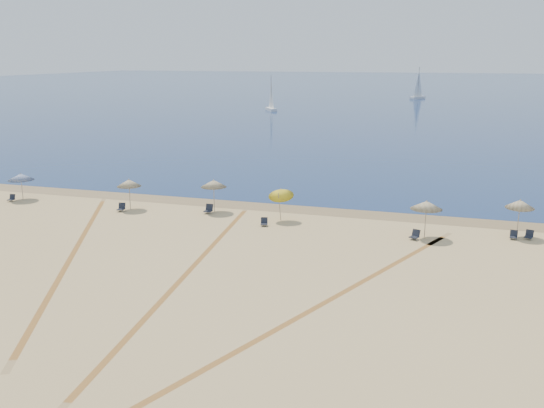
{
  "coord_description": "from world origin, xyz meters",
  "views": [
    {
      "loc": [
        11.92,
        -20.17,
        11.97
      ],
      "look_at": [
        0.0,
        20.0,
        1.3
      ],
      "focal_mm": 38.56,
      "sensor_mm": 36.0,
      "label": 1
    }
  ],
  "objects": [
    {
      "name": "ground",
      "position": [
        0.0,
        0.0,
        0.0
      ],
      "size": [
        160.0,
        160.0,
        0.0
      ],
      "primitive_type": "plane",
      "color": "tan",
      "rests_on": "ground"
    },
    {
      "name": "ocean",
      "position": [
        0.0,
        225.0,
        0.01
      ],
      "size": [
        500.0,
        500.0,
        0.0
      ],
      "primitive_type": "plane",
      "color": "#0C2151",
      "rests_on": "ground"
    },
    {
      "name": "wet_sand",
      "position": [
        0.0,
        24.0,
        0.0
      ],
      "size": [
        500.0,
        500.0,
        0.0
      ],
      "primitive_type": "plane",
      "color": "olive",
      "rests_on": "ground"
    },
    {
      "name": "umbrella_0",
      "position": [
        -22.4,
        20.35,
        1.97
      ],
      "size": [
        2.18,
        2.18,
        2.31
      ],
      "color": "gray",
      "rests_on": "ground"
    },
    {
      "name": "umbrella_1",
      "position": [
        -11.92,
        20.12,
        2.14
      ],
      "size": [
        1.92,
        1.92,
        2.48
      ],
      "color": "gray",
      "rests_on": "ground"
    },
    {
      "name": "umbrella_2",
      "position": [
        -5.16,
        21.33,
        2.26
      ],
      "size": [
        2.03,
        2.03,
        2.6
      ],
      "color": "gray",
      "rests_on": "ground"
    },
    {
      "name": "umbrella_3",
      "position": [
        0.6,
        20.29,
        2.15
      ],
      "size": [
        1.89,
        1.96,
        2.72
      ],
      "color": "gray",
      "rests_on": "ground"
    },
    {
      "name": "umbrella_4",
      "position": [
        11.08,
        19.04,
        2.26
      ],
      "size": [
        2.13,
        2.13,
        2.6
      ],
      "color": "gray",
      "rests_on": "ground"
    },
    {
      "name": "umbrella_5",
      "position": [
        17.11,
        21.04,
        2.28
      ],
      "size": [
        1.9,
        1.91,
        2.63
      ],
      "color": "gray",
      "rests_on": "ground"
    },
    {
      "name": "chair_0",
      "position": [
        -22.88,
        19.55,
        0.26
      ],
      "size": [
        0.55,
        0.63,
        0.59
      ],
      "rotation": [
        0.0,
        0.0,
        0.12
      ],
      "color": "black",
      "rests_on": "ground"
    },
    {
      "name": "chair_1",
      "position": [
        -12.26,
        19.32,
        0.29
      ],
      "size": [
        0.63,
        0.71,
        0.65
      ],
      "rotation": [
        0.0,
        0.0,
        0.16
      ],
      "color": "black",
      "rests_on": "ground"
    },
    {
      "name": "chair_2",
      "position": [
        -5.39,
        20.74,
        0.31
      ],
      "size": [
        0.59,
        0.69,
        0.7
      ],
      "rotation": [
        0.0,
        0.0,
        -0.01
      ],
      "color": "black",
      "rests_on": "ground"
    },
    {
      "name": "chair_3",
      "position": [
        -0.19,
        18.63,
        0.26
      ],
      "size": [
        0.62,
        0.68,
        0.59
      ],
      "rotation": [
        0.0,
        0.0,
        0.27
      ],
      "color": "black",
      "rests_on": "ground"
    },
    {
      "name": "chair_4",
      "position": [
        10.49,
        18.43,
        0.29
      ],
      "size": [
        0.74,
        0.79,
        0.65
      ],
      "rotation": [
        0.0,
        0.0,
        -0.4
      ],
      "color": "black",
      "rests_on": "ground"
    },
    {
      "name": "chair_5",
      "position": [
        16.85,
        20.38,
        0.26
      ],
      "size": [
        0.55,
        0.63,
        0.59
      ],
      "rotation": [
        0.0,
        0.0,
        -0.13
      ],
      "color": "black",
      "rests_on": "ground"
    },
    {
      "name": "chair_6",
      "position": [
        17.83,
        20.68,
        0.27
      ],
      "size": [
        0.68,
        0.73,
        0.61
      ],
      "rotation": [
        0.0,
        0.0,
        -0.36
      ],
      "color": "black",
      "rests_on": "ground"
    },
    {
      "name": "sailboat_1",
      "position": [
        -25.9,
        106.67,
        2.33
      ],
      "size": [
        3.89,
        5.08,
        7.72
      ],
      "rotation": [
        0.0,
        0.0,
        0.57
      ],
      "color": "white",
      "rests_on": "ocean"
    },
    {
      "name": "sailboat_2",
      "position": [
        3.78,
        153.61,
        2.69
      ],
      "size": [
        4.17,
        5.97,
        8.88
      ],
      "rotation": [
        0.0,
        0.0,
        -0.5
      ],
      "color": "white",
      "rests_on": "ocean"
    },
    {
      "name": "tire_tracks",
      "position": [
        -1.46,
        8.47,
        0.0
      ],
      "size": [
        54.3,
        40.29,
        0.0
      ],
      "color": "tan",
      "rests_on": "ground"
    }
  ]
}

